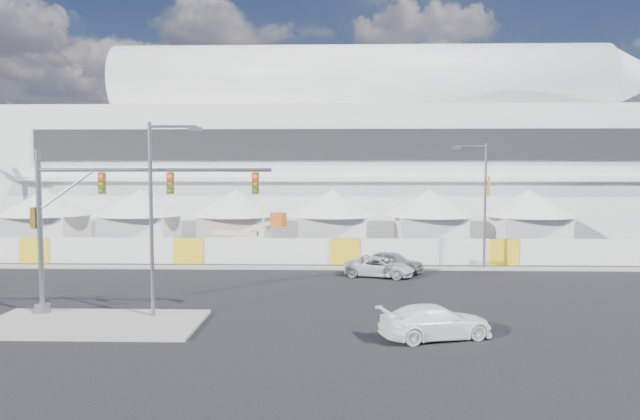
{
  "coord_description": "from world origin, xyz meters",
  "views": [
    {
      "loc": [
        5.29,
        -28.71,
        7.19
      ],
      "look_at": [
        4.23,
        10.0,
        4.48
      ],
      "focal_mm": 32.0,
      "sensor_mm": 36.0,
      "label": 1
    }
  ],
  "objects_px": {
    "pickup_curb": "(379,267)",
    "pickup_near": "(435,322)",
    "lot_car_c": "(138,248)",
    "traffic_mast": "(88,222)",
    "streetlight_curb": "(482,197)",
    "streetlight_median": "(156,206)",
    "lot_car_b": "(563,251)",
    "sedan_silver": "(392,262)",
    "boom_lift": "(230,246)"
  },
  "relations": [
    {
      "from": "streetlight_curb",
      "to": "traffic_mast",
      "type": "bearing_deg",
      "value": -148.66
    },
    {
      "from": "lot_car_b",
      "to": "streetlight_curb",
      "type": "relative_size",
      "value": 0.48
    },
    {
      "from": "pickup_near",
      "to": "lot_car_c",
      "type": "distance_m",
      "value": 30.94
    },
    {
      "from": "lot_car_c",
      "to": "pickup_near",
      "type": "bearing_deg",
      "value": -127.13
    },
    {
      "from": "traffic_mast",
      "to": "streetlight_curb",
      "type": "height_order",
      "value": "streetlight_curb"
    },
    {
      "from": "pickup_near",
      "to": "streetlight_curb",
      "type": "distance_m",
      "value": 18.77
    },
    {
      "from": "pickup_curb",
      "to": "streetlight_median",
      "type": "relative_size",
      "value": 0.51
    },
    {
      "from": "pickup_near",
      "to": "lot_car_b",
      "type": "height_order",
      "value": "lot_car_b"
    },
    {
      "from": "pickup_curb",
      "to": "boom_lift",
      "type": "relative_size",
      "value": 0.59
    },
    {
      "from": "sedan_silver",
      "to": "traffic_mast",
      "type": "bearing_deg",
      "value": 149.13
    },
    {
      "from": "sedan_silver",
      "to": "traffic_mast",
      "type": "relative_size",
      "value": 0.37
    },
    {
      "from": "lot_car_b",
      "to": "lot_car_c",
      "type": "height_order",
      "value": "lot_car_b"
    },
    {
      "from": "streetlight_curb",
      "to": "lot_car_c",
      "type": "bearing_deg",
      "value": 168.08
    },
    {
      "from": "pickup_curb",
      "to": "traffic_mast",
      "type": "xyz_separation_m",
      "value": [
        -15.09,
        -10.84,
        4.03
      ]
    },
    {
      "from": "lot_car_b",
      "to": "streetlight_curb",
      "type": "bearing_deg",
      "value": 128.08
    },
    {
      "from": "streetlight_median",
      "to": "streetlight_curb",
      "type": "xyz_separation_m",
      "value": [
        19.14,
        14.24,
        -0.22
      ]
    },
    {
      "from": "sedan_silver",
      "to": "pickup_near",
      "type": "height_order",
      "value": "sedan_silver"
    },
    {
      "from": "sedan_silver",
      "to": "pickup_curb",
      "type": "bearing_deg",
      "value": 168.37
    },
    {
      "from": "lot_car_b",
      "to": "streetlight_curb",
      "type": "xyz_separation_m",
      "value": [
        -7.74,
        -4.7,
        4.53
      ]
    },
    {
      "from": "streetlight_median",
      "to": "sedan_silver",
      "type": "bearing_deg",
      "value": 45.53
    },
    {
      "from": "traffic_mast",
      "to": "lot_car_b",
      "type": "bearing_deg",
      "value": 31.32
    },
    {
      "from": "traffic_mast",
      "to": "streetlight_median",
      "type": "height_order",
      "value": "streetlight_median"
    },
    {
      "from": "boom_lift",
      "to": "lot_car_c",
      "type": "bearing_deg",
      "value": -169.02
    },
    {
      "from": "sedan_silver",
      "to": "streetlight_curb",
      "type": "xyz_separation_m",
      "value": [
        6.57,
        1.43,
        4.52
      ]
    },
    {
      "from": "lot_car_b",
      "to": "pickup_near",
      "type": "bearing_deg",
      "value": 154.11
    },
    {
      "from": "sedan_silver",
      "to": "streetlight_median",
      "type": "bearing_deg",
      "value": 157.11
    },
    {
      "from": "pickup_near",
      "to": "sedan_silver",
      "type": "bearing_deg",
      "value": -14.77
    },
    {
      "from": "sedan_silver",
      "to": "lot_car_b",
      "type": "relative_size",
      "value": 1.0
    },
    {
      "from": "pickup_near",
      "to": "lot_car_c",
      "type": "xyz_separation_m",
      "value": [
        -20.89,
        22.83,
        0.01
      ]
    },
    {
      "from": "sedan_silver",
      "to": "boom_lift",
      "type": "distance_m",
      "value": 13.91
    },
    {
      "from": "lot_car_b",
      "to": "pickup_curb",
      "type": "bearing_deg",
      "value": 123.41
    },
    {
      "from": "pickup_near",
      "to": "streetlight_median",
      "type": "bearing_deg",
      "value": 61.58
    },
    {
      "from": "traffic_mast",
      "to": "streetlight_curb",
      "type": "xyz_separation_m",
      "value": [
        22.66,
        13.8,
        0.59
      ]
    },
    {
      "from": "pickup_curb",
      "to": "streetlight_median",
      "type": "xyz_separation_m",
      "value": [
        -11.57,
        -11.28,
        4.84
      ]
    },
    {
      "from": "lot_car_c",
      "to": "traffic_mast",
      "type": "distance_m",
      "value": 20.43
    },
    {
      "from": "pickup_near",
      "to": "streetlight_median",
      "type": "xyz_separation_m",
      "value": [
        -12.89,
        2.86,
        4.79
      ]
    },
    {
      "from": "pickup_curb",
      "to": "lot_car_c",
      "type": "xyz_separation_m",
      "value": [
        -19.57,
        8.7,
        0.06
      ]
    },
    {
      "from": "pickup_near",
      "to": "traffic_mast",
      "type": "bearing_deg",
      "value": 62.72
    },
    {
      "from": "lot_car_b",
      "to": "lot_car_c",
      "type": "xyz_separation_m",
      "value": [
        -34.89,
        1.03,
        -0.03
      ]
    },
    {
      "from": "pickup_curb",
      "to": "streetlight_curb",
      "type": "height_order",
      "value": "streetlight_curb"
    },
    {
      "from": "streetlight_curb",
      "to": "boom_lift",
      "type": "height_order",
      "value": "streetlight_curb"
    },
    {
      "from": "lot_car_b",
      "to": "sedan_silver",
      "type": "bearing_deg",
      "value": 120.02
    },
    {
      "from": "pickup_curb",
      "to": "pickup_near",
      "type": "xyz_separation_m",
      "value": [
        1.32,
        -14.13,
        0.06
      ]
    },
    {
      "from": "sedan_silver",
      "to": "lot_car_c",
      "type": "xyz_separation_m",
      "value": [
        -20.57,
        7.17,
        -0.03
      ]
    },
    {
      "from": "boom_lift",
      "to": "sedan_silver",
      "type": "bearing_deg",
      "value": -5.76
    },
    {
      "from": "sedan_silver",
      "to": "pickup_near",
      "type": "relative_size",
      "value": 0.9
    },
    {
      "from": "pickup_curb",
      "to": "lot_car_c",
      "type": "height_order",
      "value": "lot_car_c"
    },
    {
      "from": "sedan_silver",
      "to": "boom_lift",
      "type": "height_order",
      "value": "boom_lift"
    },
    {
      "from": "traffic_mast",
      "to": "streetlight_curb",
      "type": "bearing_deg",
      "value": 31.34
    },
    {
      "from": "sedan_silver",
      "to": "traffic_mast",
      "type": "xyz_separation_m",
      "value": [
        -16.09,
        -12.36,
        3.93
      ]
    }
  ]
}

